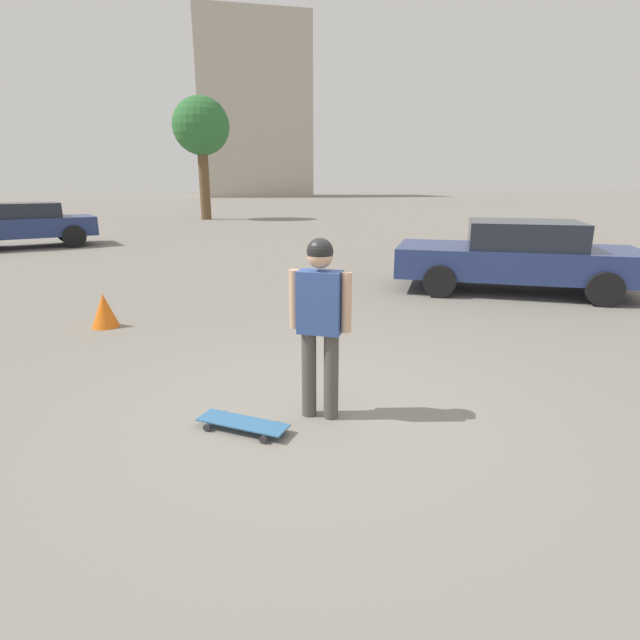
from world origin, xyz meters
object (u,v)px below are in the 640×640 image
(skateboard, at_px, (243,423))
(traffic_cone, at_px, (104,310))
(person, at_px, (320,313))
(car_parked_near, at_px, (517,255))
(car_parked_far, at_px, (27,224))

(skateboard, height_order, traffic_cone, traffic_cone)
(person, bearing_deg, car_parked_near, 70.51)
(car_parked_near, xyz_separation_m, traffic_cone, (0.89, -7.37, -0.45))
(person, xyz_separation_m, skateboard, (0.12, -0.71, -0.91))
(person, bearing_deg, skateboard, -142.09)
(person, height_order, car_parked_near, person)
(skateboard, bearing_deg, person, -135.28)
(car_parked_near, distance_m, traffic_cone, 7.44)
(person, distance_m, traffic_cone, 4.37)
(skateboard, relative_size, car_parked_far, 0.18)
(car_parked_far, bearing_deg, skateboard, 92.20)
(person, xyz_separation_m, traffic_cone, (-3.56, -2.44, -0.72))
(skateboard, distance_m, car_parked_far, 15.43)
(person, height_order, traffic_cone, person)
(car_parked_near, bearing_deg, person, 69.87)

